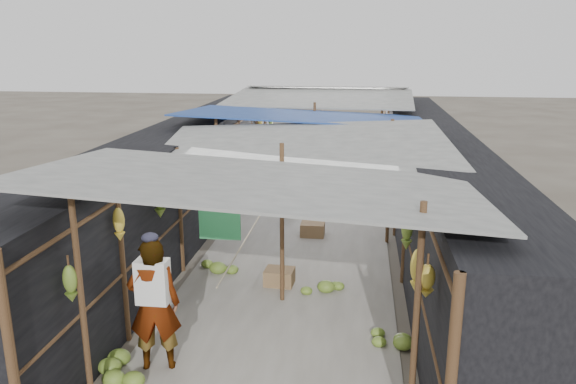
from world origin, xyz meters
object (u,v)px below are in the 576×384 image
at_px(crate_near, 279,277).
at_px(vendor_seated, 355,181).
at_px(black_basin, 367,185).
at_px(vendor_elderly, 154,305).
at_px(shopper_blue, 279,175).

bearing_deg(crate_near, vendor_seated, 82.43).
height_order(black_basin, vendor_elderly, vendor_elderly).
bearing_deg(vendor_elderly, vendor_seated, -119.58).
bearing_deg(vendor_seated, vendor_elderly, -37.84).
relative_size(vendor_elderly, shopper_blue, 1.27).
xyz_separation_m(vendor_elderly, shopper_blue, (0.41, 8.01, -0.19)).
height_order(crate_near, vendor_seated, vendor_seated).
bearing_deg(shopper_blue, crate_near, -75.10).
xyz_separation_m(crate_near, vendor_elderly, (-1.19, -2.72, 0.74)).
height_order(black_basin, shopper_blue, shopper_blue).
xyz_separation_m(crate_near, shopper_blue, (-0.78, 5.29, 0.55)).
bearing_deg(shopper_blue, vendor_elderly, -86.42).
bearing_deg(crate_near, vendor_elderly, -109.76).
relative_size(black_basin, vendor_seated, 0.75).
relative_size(crate_near, black_basin, 0.75).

